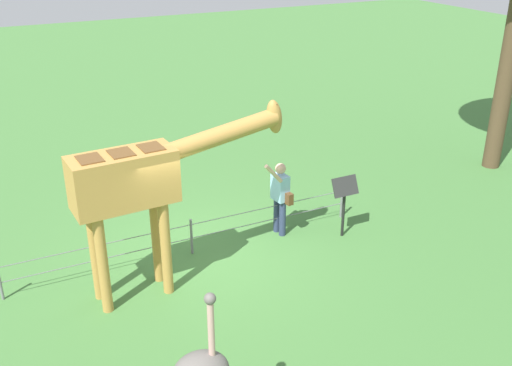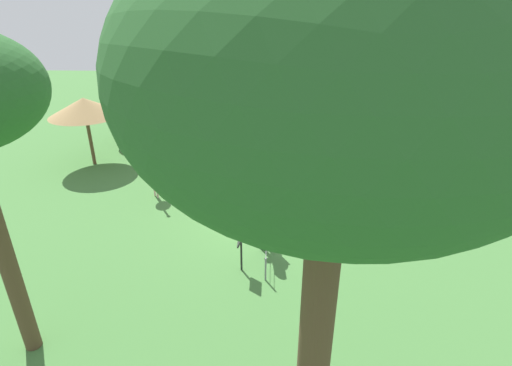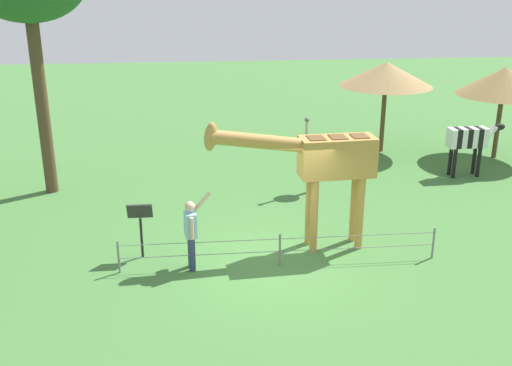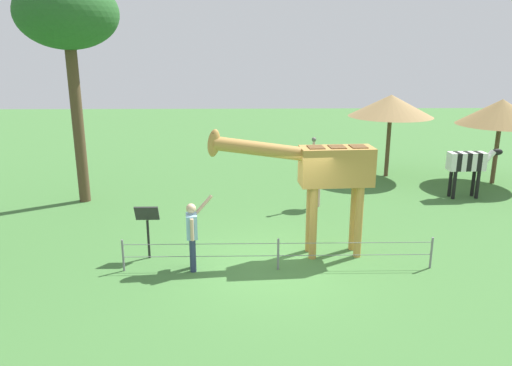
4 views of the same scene
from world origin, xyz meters
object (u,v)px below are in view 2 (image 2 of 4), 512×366
(tree_northeast, at_px, (338,83))
(shade_hut_near, at_px, (84,107))
(zebra, at_px, (162,129))
(giraffe, at_px, (245,153))
(info_sign, at_px, (241,243))
(shade_hut_far, at_px, (135,92))
(ostrich, at_px, (153,170))
(visitor, at_px, (265,224))

(tree_northeast, bearing_deg, shade_hut_near, -146.32)
(zebra, height_order, shade_hut_near, shade_hut_near)
(giraffe, bearing_deg, shade_hut_near, -116.56)
(info_sign, bearing_deg, zebra, -154.13)
(zebra, bearing_deg, shade_hut_far, -135.77)
(giraffe, xyz_separation_m, ostrich, (-0.44, -3.62, -0.93))
(visitor, xyz_separation_m, shade_hut_near, (-6.73, -8.27, 1.84))
(shade_hut_far, bearing_deg, ostrich, 21.39)
(zebra, relative_size, shade_hut_near, 0.57)
(giraffe, bearing_deg, shade_hut_far, -139.44)
(visitor, bearing_deg, shade_hut_near, -129.15)
(shade_hut_near, xyz_separation_m, shade_hut_far, (-3.68, 1.13, -0.11))
(shade_hut_near, bearing_deg, visitor, 50.85)
(giraffe, distance_m, shade_hut_far, 9.78)
(zebra, relative_size, info_sign, 1.37)
(zebra, relative_size, shade_hut_far, 0.58)
(ostrich, distance_m, shade_hut_near, 5.31)
(visitor, distance_m, shade_hut_near, 10.82)
(ostrich, xyz_separation_m, shade_hut_near, (-3.29, -3.86, 1.57))
(ostrich, distance_m, info_sign, 5.91)
(giraffe, relative_size, ostrich, 1.74)
(shade_hut_far, height_order, tree_northeast, tree_northeast)
(giraffe, height_order, zebra, giraffe)
(visitor, bearing_deg, ostrich, -127.94)
(giraffe, xyz_separation_m, tree_northeast, (9.80, 1.55, 4.48))
(giraffe, relative_size, tree_northeast, 0.48)
(visitor, bearing_deg, zebra, -147.98)
(giraffe, relative_size, shade_hut_far, 1.26)
(ostrich, bearing_deg, shade_hut_far, -158.61)
(zebra, bearing_deg, giraffe, 39.28)
(zebra, bearing_deg, ostrich, 10.63)
(visitor, bearing_deg, info_sign, -30.34)
(shade_hut_near, relative_size, info_sign, 2.42)
(tree_northeast, bearing_deg, visitor, -173.65)
(shade_hut_near, bearing_deg, giraffe, 63.44)
(giraffe, bearing_deg, zebra, -140.72)
(shade_hut_far, xyz_separation_m, info_sign, (11.54, 6.48, -1.69))
(visitor, relative_size, zebra, 0.95)
(shade_hut_near, bearing_deg, shade_hut_far, 162.96)
(tree_northeast, xyz_separation_m, info_sign, (-5.68, -1.42, -5.64))
(zebra, xyz_separation_m, shade_hut_near, (1.87, -2.89, 1.58))
(visitor, relative_size, info_sign, 1.30)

